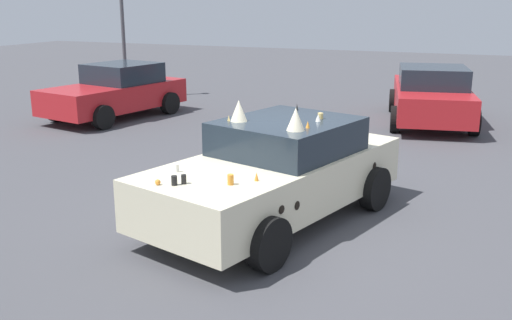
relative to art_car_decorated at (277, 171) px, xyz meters
name	(u,v)px	position (x,y,z in m)	size (l,w,h in m)	color
ground_plane	(275,220)	(-0.06, 0.02, -0.75)	(60.00, 60.00, 0.00)	#47474C
art_car_decorated	(277,171)	(0.00, 0.00, 0.00)	(4.70, 2.92, 1.78)	beige
parked_sedan_behind_left	(431,95)	(8.22, -1.23, -0.01)	(4.82, 2.70, 1.50)	red
parked_sedan_row_back_center	(116,91)	(5.65, 6.89, -0.03)	(4.29, 2.59, 1.47)	red
lot_lamp_post	(122,7)	(8.58, 8.63, 2.20)	(0.28, 0.28, 4.96)	#4C4C51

